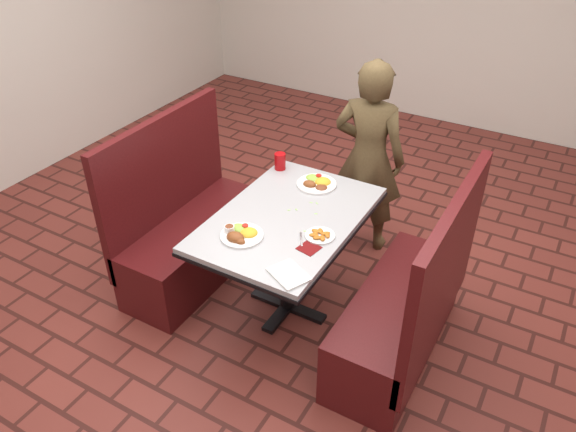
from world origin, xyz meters
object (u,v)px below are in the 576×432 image
Objects in this scene: booth_bench_right at (405,313)px; red_tumbler at (280,161)px; diner_person at (368,158)px; far_dinner_plate at (317,182)px; booth_bench_left at (190,234)px; near_dinner_plate at (241,233)px; plantain_plate at (320,235)px; dining_table at (288,229)px.

booth_bench_right is 10.37× the size of red_tumbler.
diner_person reaches higher than far_dinner_plate.
red_tumbler is at bearing 168.42° from far_dinner_plate.
diner_person is at bearing 75.91° from far_dinner_plate.
near_dinner_plate is (0.67, -0.32, 0.45)m from booth_bench_left.
diner_person is at bearing 46.29° from booth_bench_left.
red_tumbler is at bearing 46.28° from booth_bench_left.
near_dinner_plate is (-0.93, -0.32, 0.45)m from booth_bench_right.
red_tumbler is (-0.21, 0.80, 0.03)m from near_dinner_plate.
red_tumbler is at bearing 136.49° from plantain_plate.
dining_table is 1.01× the size of booth_bench_left.
diner_person is 1.06m from plantain_plate.
near_dinner_plate is (-0.25, -1.28, 0.05)m from diner_person.
dining_table is at bearing 160.88° from plantain_plate.
far_dinner_plate is at bearing 153.04° from booth_bench_right.
diner_person is 8.42× the size of plantain_plate.
far_dinner_plate is (0.11, 0.73, -0.00)m from near_dinner_plate.
near_dinner_plate is at bearing -112.09° from dining_table.
red_tumbler is (-0.46, -0.48, 0.08)m from diner_person.
diner_person is at bearing 46.29° from red_tumbler.
plantain_plate is at bearing 30.01° from near_dinner_plate.
diner_person is at bearing 97.80° from plantain_plate.
far_dinner_plate is 0.33m from red_tumbler.
booth_bench_right is 4.58× the size of far_dinner_plate.
diner_person reaches higher than booth_bench_left.
booth_bench_left is 4.81× the size of near_dinner_plate.
red_tumbler is at bearing 104.67° from near_dinner_plate.
diner_person is 5.87× the size of near_dinner_plate.
dining_table is 0.37m from near_dinner_plate.
booth_bench_right is at bearing -26.96° from far_dinner_plate.
far_dinner_plate is at bearing -11.58° from red_tumbler.
booth_bench_left is at bearing 180.00° from booth_bench_right.
plantain_plate is at bearing -43.51° from red_tumbler.
diner_person reaches higher than near_dinner_plate.
dining_table is 10.47× the size of red_tumbler.
booth_bench_right is 1.02m from far_dinner_plate.
diner_person is at bearing 82.88° from dining_table.
near_dinner_plate is 0.95× the size of far_dinner_plate.
red_tumbler reaches higher than near_dinner_plate.
red_tumbler reaches higher than dining_table.
dining_table is 0.43m from far_dinner_plate.
booth_bench_right is 1.32m from red_tumbler.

